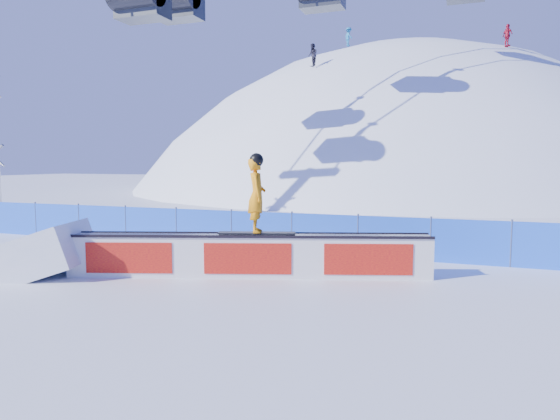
% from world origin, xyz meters
% --- Properties ---
extents(ground, '(160.00, 160.00, 0.00)m').
position_xyz_m(ground, '(0.00, 0.00, 0.00)').
color(ground, white).
rests_on(ground, ground).
extents(snow_hill, '(64.00, 64.00, 64.00)m').
position_xyz_m(snow_hill, '(0.00, 42.00, -18.00)').
color(snow_hill, white).
rests_on(snow_hill, ground).
extents(safety_fence, '(22.05, 0.05, 1.30)m').
position_xyz_m(safety_fence, '(0.00, 4.50, 0.60)').
color(safety_fence, blue).
rests_on(safety_fence, ground).
extents(rail_box, '(8.35, 3.28, 1.03)m').
position_xyz_m(rail_box, '(1.05, 1.19, 0.51)').
color(rail_box, silver).
rests_on(rail_box, ground).
extents(snow_ramp, '(3.31, 2.62, 1.80)m').
position_xyz_m(snow_ramp, '(-4.05, -0.50, 0.00)').
color(snow_ramp, white).
rests_on(snow_ramp, ground).
extents(snowboarder, '(1.83, 0.88, 1.90)m').
position_xyz_m(snowboarder, '(1.24, 1.25, 1.97)').
color(snowboarder, black).
rests_on(snowboarder, rail_box).
extents(distant_skiers, '(18.70, 9.94, 6.21)m').
position_xyz_m(distant_skiers, '(1.64, 31.60, 11.78)').
color(distant_skiers, black).
rests_on(distant_skiers, ground).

